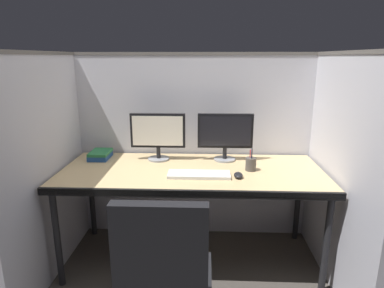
{
  "coord_description": "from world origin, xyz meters",
  "views": [
    {
      "loc": [
        0.1,
        -1.95,
        1.53
      ],
      "look_at": [
        0.0,
        0.35,
        0.92
      ],
      "focal_mm": 30.54,
      "sensor_mm": 36.0,
      "label": 1
    }
  ],
  "objects_px": {
    "monitor_right": "(225,134)",
    "computer_mouse": "(238,175)",
    "monitor_left": "(158,133)",
    "keyboard_main": "(199,175)",
    "book_stack": "(100,155)",
    "pen_cup": "(251,164)",
    "desk": "(192,176)"
  },
  "relations": [
    {
      "from": "monitor_right",
      "to": "keyboard_main",
      "type": "height_order",
      "value": "monitor_right"
    },
    {
      "from": "keyboard_main",
      "to": "computer_mouse",
      "type": "distance_m",
      "value": 0.27
    },
    {
      "from": "monitor_right",
      "to": "keyboard_main",
      "type": "distance_m",
      "value": 0.47
    },
    {
      "from": "monitor_left",
      "to": "book_stack",
      "type": "height_order",
      "value": "monitor_left"
    },
    {
      "from": "monitor_left",
      "to": "pen_cup",
      "type": "relative_size",
      "value": 2.54
    },
    {
      "from": "computer_mouse",
      "to": "book_stack",
      "type": "distance_m",
      "value": 1.14
    },
    {
      "from": "monitor_right",
      "to": "book_stack",
      "type": "xyz_separation_m",
      "value": [
        -1.0,
        0.0,
        -0.18
      ]
    },
    {
      "from": "desk",
      "to": "keyboard_main",
      "type": "distance_m",
      "value": 0.15
    },
    {
      "from": "monitor_left",
      "to": "computer_mouse",
      "type": "relative_size",
      "value": 4.48
    },
    {
      "from": "monitor_left",
      "to": "monitor_right",
      "type": "bearing_deg",
      "value": 1.05
    },
    {
      "from": "computer_mouse",
      "to": "pen_cup",
      "type": "distance_m",
      "value": 0.19
    },
    {
      "from": "monitor_left",
      "to": "computer_mouse",
      "type": "xyz_separation_m",
      "value": [
        0.6,
        -0.38,
        -0.2
      ]
    },
    {
      "from": "computer_mouse",
      "to": "book_stack",
      "type": "bearing_deg",
      "value": 160.05
    },
    {
      "from": "monitor_left",
      "to": "book_stack",
      "type": "relative_size",
      "value": 2.03
    },
    {
      "from": "book_stack",
      "to": "monitor_right",
      "type": "bearing_deg",
      "value": -0.15
    },
    {
      "from": "monitor_right",
      "to": "computer_mouse",
      "type": "distance_m",
      "value": 0.44
    },
    {
      "from": "monitor_left",
      "to": "book_stack",
      "type": "bearing_deg",
      "value": 178.51
    },
    {
      "from": "monitor_right",
      "to": "pen_cup",
      "type": "distance_m",
      "value": 0.34
    },
    {
      "from": "monitor_left",
      "to": "monitor_right",
      "type": "relative_size",
      "value": 1.0
    },
    {
      "from": "monitor_left",
      "to": "pen_cup",
      "type": "height_order",
      "value": "monitor_left"
    },
    {
      "from": "monitor_right",
      "to": "book_stack",
      "type": "bearing_deg",
      "value": 179.85
    },
    {
      "from": "monitor_right",
      "to": "computer_mouse",
      "type": "xyz_separation_m",
      "value": [
        0.07,
        -0.39,
        -0.2
      ]
    },
    {
      "from": "computer_mouse",
      "to": "book_stack",
      "type": "xyz_separation_m",
      "value": [
        -1.08,
        0.39,
        0.01
      ]
    },
    {
      "from": "monitor_left",
      "to": "keyboard_main",
      "type": "relative_size",
      "value": 1.0
    },
    {
      "from": "monitor_right",
      "to": "monitor_left",
      "type": "bearing_deg",
      "value": -178.95
    },
    {
      "from": "monitor_left",
      "to": "keyboard_main",
      "type": "xyz_separation_m",
      "value": [
        0.33,
        -0.36,
        -0.2
      ]
    },
    {
      "from": "computer_mouse",
      "to": "book_stack",
      "type": "relative_size",
      "value": 0.45
    },
    {
      "from": "keyboard_main",
      "to": "pen_cup",
      "type": "distance_m",
      "value": 0.4
    },
    {
      "from": "monitor_left",
      "to": "monitor_right",
      "type": "height_order",
      "value": "same"
    },
    {
      "from": "desk",
      "to": "keyboard_main",
      "type": "height_order",
      "value": "keyboard_main"
    },
    {
      "from": "monitor_right",
      "to": "pen_cup",
      "type": "relative_size",
      "value": 2.54
    },
    {
      "from": "monitor_left",
      "to": "pen_cup",
      "type": "xyz_separation_m",
      "value": [
        0.7,
        -0.23,
        -0.17
      ]
    }
  ]
}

